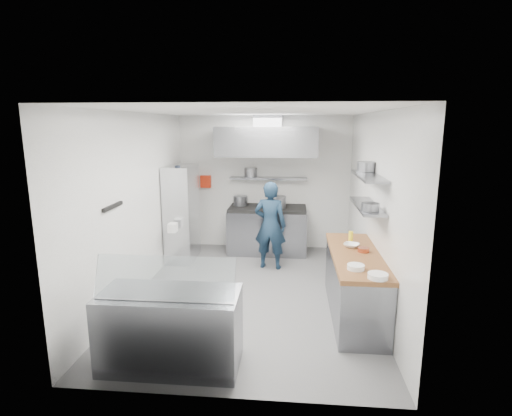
# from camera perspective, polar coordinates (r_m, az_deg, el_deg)

# --- Properties ---
(floor) EXTENTS (5.00, 5.00, 0.00)m
(floor) POSITION_cam_1_polar(r_m,az_deg,el_deg) (6.47, -0.50, -12.00)
(floor) COLOR #4D4D4F
(floor) RESTS_ON ground
(ceiling) EXTENTS (5.00, 5.00, 0.00)m
(ceiling) POSITION_cam_1_polar(r_m,az_deg,el_deg) (5.92, -0.55, 13.62)
(ceiling) COLOR silver
(ceiling) RESTS_ON wall_back
(wall_back) EXTENTS (3.60, 2.80, 0.02)m
(wall_back) POSITION_cam_1_polar(r_m,az_deg,el_deg) (8.50, 1.18, 3.61)
(wall_back) COLOR white
(wall_back) RESTS_ON floor
(wall_front) EXTENTS (3.60, 2.80, 0.02)m
(wall_front) POSITION_cam_1_polar(r_m,az_deg,el_deg) (3.65, -4.51, -7.67)
(wall_front) COLOR white
(wall_front) RESTS_ON floor
(wall_left) EXTENTS (2.80, 5.00, 0.02)m
(wall_left) POSITION_cam_1_polar(r_m,az_deg,el_deg) (6.47, -16.58, 0.51)
(wall_left) COLOR white
(wall_left) RESTS_ON floor
(wall_right) EXTENTS (2.80, 5.00, 0.02)m
(wall_right) POSITION_cam_1_polar(r_m,az_deg,el_deg) (6.13, 16.46, -0.09)
(wall_right) COLOR white
(wall_right) RESTS_ON floor
(gas_range) EXTENTS (1.60, 0.80, 0.90)m
(gas_range) POSITION_cam_1_polar(r_m,az_deg,el_deg) (8.29, 1.64, -3.30)
(gas_range) COLOR gray
(gas_range) RESTS_ON floor
(cooktop) EXTENTS (1.57, 0.78, 0.06)m
(cooktop) POSITION_cam_1_polar(r_m,az_deg,el_deg) (8.18, 1.66, -0.06)
(cooktop) COLOR black
(cooktop) RESTS_ON gas_range
(stock_pot_left) EXTENTS (0.30, 0.30, 0.20)m
(stock_pot_left) POSITION_cam_1_polar(r_m,az_deg,el_deg) (8.33, -2.22, 1.07)
(stock_pot_left) COLOR slate
(stock_pot_left) RESTS_ON cooktop
(stock_pot_mid) EXTENTS (0.31, 0.31, 0.24)m
(stock_pot_mid) POSITION_cam_1_polar(r_m,az_deg,el_deg) (8.07, 3.23, 0.86)
(stock_pot_mid) COLOR slate
(stock_pot_mid) RESTS_ON cooktop
(over_range_shelf) EXTENTS (1.60, 0.30, 0.04)m
(over_range_shelf) POSITION_cam_1_polar(r_m,az_deg,el_deg) (8.32, 1.79, 4.26)
(over_range_shelf) COLOR gray
(over_range_shelf) RESTS_ON wall_back
(shelf_pot_a) EXTENTS (0.26, 0.26, 0.18)m
(shelf_pot_a) POSITION_cam_1_polar(r_m,az_deg,el_deg) (8.44, -0.77, 5.14)
(shelf_pot_a) COLOR slate
(shelf_pot_a) RESTS_ON over_range_shelf
(extractor_hood) EXTENTS (1.90, 1.15, 0.55)m
(extractor_hood) POSITION_cam_1_polar(r_m,az_deg,el_deg) (7.84, 1.64, 9.53)
(extractor_hood) COLOR gray
(extractor_hood) RESTS_ON wall_back
(hood_duct) EXTENTS (0.55, 0.55, 0.24)m
(hood_duct) POSITION_cam_1_polar(r_m,az_deg,el_deg) (8.05, 1.76, 12.29)
(hood_duct) COLOR slate
(hood_duct) RESTS_ON extractor_hood
(red_firebox) EXTENTS (0.22, 0.10, 0.26)m
(red_firebox) POSITION_cam_1_polar(r_m,az_deg,el_deg) (8.61, -7.19, 3.77)
(red_firebox) COLOR red
(red_firebox) RESTS_ON wall_back
(chef) EXTENTS (0.64, 0.47, 1.62)m
(chef) POSITION_cam_1_polar(r_m,az_deg,el_deg) (7.30, 2.04, -2.49)
(chef) COLOR #13263A
(chef) RESTS_ON floor
(wire_rack) EXTENTS (0.50, 0.90, 1.85)m
(wire_rack) POSITION_cam_1_polar(r_m,az_deg,el_deg) (7.88, -10.52, -0.75)
(wire_rack) COLOR silver
(wire_rack) RESTS_ON floor
(rack_bin_a) EXTENTS (0.14, 0.18, 0.16)m
(rack_bin_a) POSITION_cam_1_polar(r_m,az_deg,el_deg) (7.32, -11.82, -2.78)
(rack_bin_a) COLOR white
(rack_bin_a) RESTS_ON wire_rack
(rack_bin_b) EXTENTS (0.15, 0.20, 0.17)m
(rack_bin_b) POSITION_cam_1_polar(r_m,az_deg,el_deg) (7.76, -10.75, 1.86)
(rack_bin_b) COLOR yellow
(rack_bin_b) RESTS_ON wire_rack
(rack_jar) EXTENTS (0.10, 0.10, 0.18)m
(rack_jar) POSITION_cam_1_polar(r_m,az_deg,el_deg) (7.40, -11.12, 5.29)
(rack_jar) COLOR black
(rack_jar) RESTS_ON wire_rack
(knife_strip) EXTENTS (0.04, 0.55, 0.05)m
(knife_strip) POSITION_cam_1_polar(r_m,az_deg,el_deg) (5.63, -19.79, 0.21)
(knife_strip) COLOR black
(knife_strip) RESTS_ON wall_left
(prep_counter_base) EXTENTS (0.62, 2.00, 0.84)m
(prep_counter_base) POSITION_cam_1_polar(r_m,az_deg,el_deg) (5.79, 13.86, -10.80)
(prep_counter_base) COLOR gray
(prep_counter_base) RESTS_ON floor
(prep_counter_top) EXTENTS (0.65, 2.04, 0.06)m
(prep_counter_top) POSITION_cam_1_polar(r_m,az_deg,el_deg) (5.64, 14.09, -6.57)
(prep_counter_top) COLOR brown
(prep_counter_top) RESTS_ON prep_counter_base
(plate_stack_a) EXTENTS (0.23, 0.23, 0.06)m
(plate_stack_a) POSITION_cam_1_polar(r_m,az_deg,el_deg) (4.80, 17.01, -9.28)
(plate_stack_a) COLOR white
(plate_stack_a) RESTS_ON prep_counter_top
(plate_stack_b) EXTENTS (0.21, 0.21, 0.06)m
(plate_stack_b) POSITION_cam_1_polar(r_m,az_deg,el_deg) (5.01, 14.07, -8.18)
(plate_stack_b) COLOR white
(plate_stack_b) RESTS_ON prep_counter_top
(copper_pan) EXTENTS (0.16, 0.16, 0.06)m
(copper_pan) POSITION_cam_1_polar(r_m,az_deg,el_deg) (5.70, 15.09, -5.78)
(copper_pan) COLOR #B95634
(copper_pan) RESTS_ON prep_counter_top
(squeeze_bottle) EXTENTS (0.06, 0.06, 0.18)m
(squeeze_bottle) POSITION_cam_1_polar(r_m,az_deg,el_deg) (6.04, 13.38, -4.11)
(squeeze_bottle) COLOR yellow
(squeeze_bottle) RESTS_ON prep_counter_top
(mixing_bowl) EXTENTS (0.29, 0.29, 0.05)m
(mixing_bowl) POSITION_cam_1_polar(r_m,az_deg,el_deg) (5.88, 13.48, -5.20)
(mixing_bowl) COLOR white
(mixing_bowl) RESTS_ON prep_counter_top
(wall_shelf_lower) EXTENTS (0.30, 1.30, 0.04)m
(wall_shelf_lower) POSITION_cam_1_polar(r_m,az_deg,el_deg) (5.79, 15.52, 0.29)
(wall_shelf_lower) COLOR gray
(wall_shelf_lower) RESTS_ON wall_right
(wall_shelf_upper) EXTENTS (0.30, 1.30, 0.04)m
(wall_shelf_upper) POSITION_cam_1_polar(r_m,az_deg,el_deg) (5.73, 15.75, 4.41)
(wall_shelf_upper) COLOR gray
(wall_shelf_upper) RESTS_ON wall_right
(shelf_pot_c) EXTENTS (0.23, 0.23, 0.10)m
(shelf_pot_c) POSITION_cam_1_polar(r_m,az_deg,el_deg) (5.38, 16.00, 0.17)
(shelf_pot_c) COLOR slate
(shelf_pot_c) RESTS_ON wall_shelf_lower
(shelf_pot_d) EXTENTS (0.26, 0.26, 0.14)m
(shelf_pot_d) POSITION_cam_1_polar(r_m,az_deg,el_deg) (6.12, 15.44, 5.73)
(shelf_pot_d) COLOR slate
(shelf_pot_d) RESTS_ON wall_shelf_upper
(display_case) EXTENTS (1.50, 0.70, 0.85)m
(display_case) POSITION_cam_1_polar(r_m,az_deg,el_deg) (4.65, -12.07, -16.58)
(display_case) COLOR gray
(display_case) RESTS_ON floor
(display_glass) EXTENTS (1.47, 0.19, 0.42)m
(display_glass) POSITION_cam_1_polar(r_m,az_deg,el_deg) (4.27, -12.93, -9.69)
(display_glass) COLOR silver
(display_glass) RESTS_ON display_case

